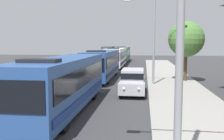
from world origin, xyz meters
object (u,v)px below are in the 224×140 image
(roadside_tree, at_px, (186,39))
(white_suv, at_px, (133,80))
(bus_lead, at_px, (64,82))
(bus_fourth_in_line, at_px, (123,54))
(box_truck_oncoming, at_px, (108,53))
(streetlamp_mid, at_px, (154,31))
(bus_middle, at_px, (116,57))
(bus_second_in_line, at_px, (102,63))

(roadside_tree, bearing_deg, white_suv, -126.52)
(bus_lead, bearing_deg, bus_fourth_in_line, 90.00)
(bus_fourth_in_line, xyz_separation_m, box_truck_oncoming, (-3.30, 1.03, 0.02))
(box_truck_oncoming, distance_m, streetlamp_mid, 33.38)
(bus_middle, relative_size, bus_fourth_in_line, 1.03)
(bus_second_in_line, height_order, bus_middle, same)
(streetlamp_mid, bearing_deg, white_suv, -112.40)
(bus_lead, distance_m, box_truck_oncoming, 41.87)
(bus_fourth_in_line, distance_m, box_truck_oncoming, 3.46)
(bus_middle, bearing_deg, box_truck_oncoming, 103.03)
(white_suv, relative_size, streetlamp_mid, 0.60)
(white_suv, xyz_separation_m, roadside_tree, (4.94, 6.68, 3.24))
(bus_middle, bearing_deg, bus_fourth_in_line, 90.00)
(streetlamp_mid, bearing_deg, bus_lead, -119.17)
(bus_fourth_in_line, bearing_deg, white_suv, -84.00)
(bus_middle, bearing_deg, white_suv, -80.42)
(bus_second_in_line, distance_m, white_suv, 8.88)
(bus_second_in_line, xyz_separation_m, bus_middle, (0.00, 13.87, 0.00))
(bus_fourth_in_line, xyz_separation_m, white_suv, (3.70, -35.16, -0.66))
(white_suv, distance_m, streetlamp_mid, 5.96)
(bus_lead, bearing_deg, roadside_tree, 54.74)
(roadside_tree, bearing_deg, bus_second_in_line, 170.97)
(box_truck_oncoming, distance_m, roadside_tree, 31.94)
(bus_lead, bearing_deg, bus_middle, 90.00)
(bus_middle, height_order, box_truck_oncoming, bus_middle)
(bus_second_in_line, relative_size, streetlamp_mid, 1.49)
(bus_second_in_line, bearing_deg, bus_lead, -90.00)
(bus_lead, bearing_deg, streetlamp_mid, 60.83)
(bus_middle, xyz_separation_m, white_suv, (3.70, -21.92, -0.66))
(bus_fourth_in_line, height_order, roadside_tree, roadside_tree)
(box_truck_oncoming, bearing_deg, white_suv, -79.05)
(bus_lead, distance_m, streetlamp_mid, 11.55)
(bus_fourth_in_line, bearing_deg, bus_lead, -90.00)
(bus_fourth_in_line, bearing_deg, roadside_tree, -73.12)
(bus_lead, distance_m, bus_fourth_in_line, 40.71)
(streetlamp_mid, bearing_deg, bus_fourth_in_line, 99.87)
(bus_fourth_in_line, relative_size, roadside_tree, 2.03)
(box_truck_oncoming, bearing_deg, bus_middle, -76.97)
(box_truck_oncoming, bearing_deg, streetlamp_mid, -74.82)
(streetlamp_mid, bearing_deg, bus_middle, 106.87)
(white_suv, bearing_deg, box_truck_oncoming, 100.95)
(bus_second_in_line, bearing_deg, white_suv, -65.33)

